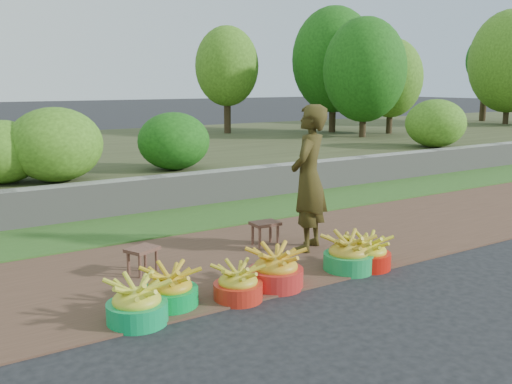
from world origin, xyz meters
TOP-DOWN VIEW (x-y plane):
  - ground_plane at (0.00, 0.00)m, footprint 120.00×120.00m
  - dirt_shoulder at (0.00, 1.25)m, footprint 80.00×2.50m
  - grass_verge at (0.00, 3.25)m, footprint 80.00×1.50m
  - retaining_wall at (0.00, 4.10)m, footprint 80.00×0.35m
  - earth_bank at (0.00, 9.00)m, footprint 80.00×10.00m
  - vegetation at (2.26, 7.85)m, footprint 35.78×7.58m
  - basin_a at (-1.86, 0.17)m, footprint 0.52×0.52m
  - basin_b at (-1.47, 0.34)m, footprint 0.51×0.51m
  - basin_c at (-0.87, 0.15)m, footprint 0.46×0.46m
  - basin_d at (-0.38, 0.24)m, footprint 0.55×0.55m
  - basin_e at (0.57, 0.22)m, footprint 0.54×0.54m
  - basin_f at (0.82, 0.17)m, footprint 0.49×0.49m
  - stool_left at (-1.34, 1.31)m, footprint 0.39×0.35m
  - stool_right at (0.34, 1.48)m, footprint 0.35×0.28m
  - vendor_woman at (0.68, 1.06)m, footprint 0.76×0.70m

SIDE VIEW (x-z plane):
  - ground_plane at x=0.00m, z-range 0.00..0.00m
  - dirt_shoulder at x=0.00m, z-range 0.00..0.02m
  - grass_verge at x=0.00m, z-range 0.00..0.04m
  - basin_c at x=-0.87m, z-range -0.02..0.33m
  - basin_f at x=0.82m, z-range -0.02..0.35m
  - basin_b at x=-1.47m, z-range -0.02..0.36m
  - basin_a at x=-1.86m, z-range -0.02..0.37m
  - basin_e at x=0.57m, z-range -0.02..0.38m
  - basin_d at x=-0.38m, z-range -0.02..0.39m
  - stool_left at x=-1.34m, z-range 0.10..0.39m
  - earth_bank at x=0.00m, z-range 0.00..0.50m
  - stool_right at x=0.34m, z-range 0.11..0.41m
  - retaining_wall at x=0.00m, z-range 0.00..0.55m
  - vendor_woman at x=0.68m, z-range 0.02..1.76m
  - vegetation at x=2.26m, z-range 0.38..4.61m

